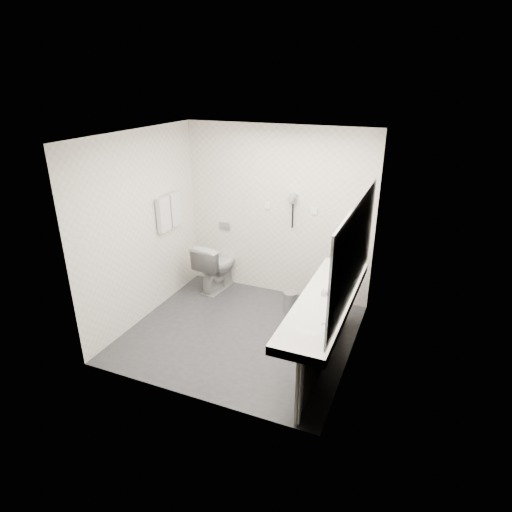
% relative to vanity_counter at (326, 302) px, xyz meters
% --- Properties ---
extents(floor, '(2.80, 2.80, 0.00)m').
position_rel_vanity_counter_xyz_m(floor, '(-1.12, 0.20, -0.80)').
color(floor, '#2E2E33').
rests_on(floor, ground).
extents(ceiling, '(2.80, 2.80, 0.00)m').
position_rel_vanity_counter_xyz_m(ceiling, '(-1.12, 0.20, 1.70)').
color(ceiling, white).
rests_on(ceiling, wall_back).
extents(wall_back, '(2.80, 0.00, 2.80)m').
position_rel_vanity_counter_xyz_m(wall_back, '(-1.12, 1.50, 0.45)').
color(wall_back, white).
rests_on(wall_back, floor).
extents(wall_front, '(2.80, 0.00, 2.80)m').
position_rel_vanity_counter_xyz_m(wall_front, '(-1.12, -1.10, 0.45)').
color(wall_front, white).
rests_on(wall_front, floor).
extents(wall_left, '(0.00, 2.60, 2.60)m').
position_rel_vanity_counter_xyz_m(wall_left, '(-2.52, 0.20, 0.45)').
color(wall_left, white).
rests_on(wall_left, floor).
extents(wall_right, '(0.00, 2.60, 2.60)m').
position_rel_vanity_counter_xyz_m(wall_right, '(0.27, 0.20, 0.45)').
color(wall_right, white).
rests_on(wall_right, floor).
extents(vanity_counter, '(0.55, 2.20, 0.10)m').
position_rel_vanity_counter_xyz_m(vanity_counter, '(0.00, 0.00, 0.00)').
color(vanity_counter, white).
rests_on(vanity_counter, floor).
extents(vanity_panel, '(0.03, 2.15, 0.75)m').
position_rel_vanity_counter_xyz_m(vanity_panel, '(0.02, 0.00, -0.42)').
color(vanity_panel, gray).
rests_on(vanity_panel, floor).
extents(vanity_post_near, '(0.06, 0.06, 0.75)m').
position_rel_vanity_counter_xyz_m(vanity_post_near, '(0.05, -1.04, -0.42)').
color(vanity_post_near, silver).
rests_on(vanity_post_near, floor).
extents(vanity_post_far, '(0.06, 0.06, 0.75)m').
position_rel_vanity_counter_xyz_m(vanity_post_far, '(0.05, 1.04, -0.42)').
color(vanity_post_far, silver).
rests_on(vanity_post_far, floor).
extents(mirror, '(0.02, 2.20, 1.05)m').
position_rel_vanity_counter_xyz_m(mirror, '(0.26, 0.00, 0.65)').
color(mirror, '#B2BCC6').
rests_on(mirror, wall_right).
extents(basin_near, '(0.40, 0.31, 0.05)m').
position_rel_vanity_counter_xyz_m(basin_near, '(0.00, -0.65, 0.04)').
color(basin_near, white).
rests_on(basin_near, vanity_counter).
extents(basin_far, '(0.40, 0.31, 0.05)m').
position_rel_vanity_counter_xyz_m(basin_far, '(0.00, 0.65, 0.04)').
color(basin_far, white).
rests_on(basin_far, vanity_counter).
extents(faucet_near, '(0.04, 0.04, 0.15)m').
position_rel_vanity_counter_xyz_m(faucet_near, '(0.19, -0.65, 0.12)').
color(faucet_near, silver).
rests_on(faucet_near, vanity_counter).
extents(faucet_far, '(0.04, 0.04, 0.15)m').
position_rel_vanity_counter_xyz_m(faucet_far, '(0.19, 0.65, 0.12)').
color(faucet_far, silver).
rests_on(faucet_far, vanity_counter).
extents(soap_bottle_a, '(0.04, 0.04, 0.09)m').
position_rel_vanity_counter_xyz_m(soap_bottle_a, '(-0.04, 0.03, 0.10)').
color(soap_bottle_a, silver).
rests_on(soap_bottle_a, vanity_counter).
extents(soap_bottle_b, '(0.08, 0.08, 0.09)m').
position_rel_vanity_counter_xyz_m(soap_bottle_b, '(0.01, 0.08, 0.09)').
color(soap_bottle_b, silver).
rests_on(soap_bottle_b, vanity_counter).
extents(glass_left, '(0.07, 0.07, 0.11)m').
position_rel_vanity_counter_xyz_m(glass_left, '(0.16, 0.20, 0.10)').
color(glass_left, silver).
rests_on(glass_left, vanity_counter).
extents(glass_right, '(0.08, 0.08, 0.11)m').
position_rel_vanity_counter_xyz_m(glass_right, '(0.13, 0.29, 0.11)').
color(glass_right, silver).
rests_on(glass_right, vanity_counter).
extents(toilet, '(0.52, 0.81, 0.77)m').
position_rel_vanity_counter_xyz_m(toilet, '(-1.99, 1.21, -0.41)').
color(toilet, white).
rests_on(toilet, floor).
extents(flush_plate, '(0.18, 0.02, 0.12)m').
position_rel_vanity_counter_xyz_m(flush_plate, '(-1.98, 1.49, 0.15)').
color(flush_plate, '#B2B5BA').
rests_on(flush_plate, wall_back).
extents(pedal_bin, '(0.24, 0.24, 0.28)m').
position_rel_vanity_counter_xyz_m(pedal_bin, '(-0.71, 0.98, -0.66)').
color(pedal_bin, '#B2B5BA').
rests_on(pedal_bin, floor).
extents(bin_lid, '(0.20, 0.20, 0.02)m').
position_rel_vanity_counter_xyz_m(bin_lid, '(-0.71, 0.98, -0.51)').
color(bin_lid, '#B2B5BA').
rests_on(bin_lid, pedal_bin).
extents(towel_rail, '(0.02, 0.62, 0.02)m').
position_rel_vanity_counter_xyz_m(towel_rail, '(-2.47, 0.75, 0.75)').
color(towel_rail, silver).
rests_on(towel_rail, wall_left).
extents(towel_near, '(0.07, 0.24, 0.48)m').
position_rel_vanity_counter_xyz_m(towel_near, '(-2.46, 0.61, 0.53)').
color(towel_near, silver).
rests_on(towel_near, towel_rail).
extents(towel_far, '(0.07, 0.24, 0.48)m').
position_rel_vanity_counter_xyz_m(towel_far, '(-2.46, 0.89, 0.53)').
color(towel_far, silver).
rests_on(towel_far, towel_rail).
extents(dryer_cradle, '(0.10, 0.04, 0.14)m').
position_rel_vanity_counter_xyz_m(dryer_cradle, '(-0.88, 1.47, 0.70)').
color(dryer_cradle, gray).
rests_on(dryer_cradle, wall_back).
extents(dryer_barrel, '(0.08, 0.14, 0.08)m').
position_rel_vanity_counter_xyz_m(dryer_barrel, '(-0.88, 1.40, 0.73)').
color(dryer_barrel, gray).
rests_on(dryer_barrel, dryer_cradle).
extents(dryer_cord, '(0.02, 0.02, 0.35)m').
position_rel_vanity_counter_xyz_m(dryer_cord, '(-0.88, 1.46, 0.45)').
color(dryer_cord, black).
rests_on(dryer_cord, dryer_cradle).
extents(switch_plate_a, '(0.09, 0.02, 0.09)m').
position_rel_vanity_counter_xyz_m(switch_plate_a, '(-1.27, 1.49, 0.55)').
color(switch_plate_a, white).
rests_on(switch_plate_a, wall_back).
extents(switch_plate_b, '(0.09, 0.02, 0.09)m').
position_rel_vanity_counter_xyz_m(switch_plate_b, '(-0.57, 1.49, 0.55)').
color(switch_plate_b, white).
rests_on(switch_plate_b, wall_back).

